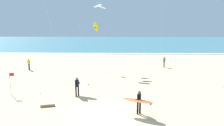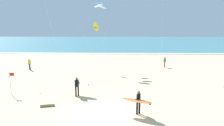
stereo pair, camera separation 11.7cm
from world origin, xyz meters
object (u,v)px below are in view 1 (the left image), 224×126
(bystander_green_top, at_px, (164,62))
(kite_delta_golden_near, at_px, (96,27))
(kite_arc_cobalt_far, at_px, (100,6))
(lifeguard_flag, at_px, (11,81))
(driftwood_log, at_px, (48,106))
(surfer_lead, at_px, (138,101))
(surfer_trailing, at_px, (78,84))
(bystander_yellow_top, at_px, (29,64))

(bystander_green_top, bearing_deg, kite_delta_golden_near, -170.90)
(kite_arc_cobalt_far, distance_m, lifeguard_flag, 14.81)
(kite_arc_cobalt_far, relative_size, driftwood_log, 8.60)
(surfer_lead, distance_m, lifeguard_flag, 11.36)
(surfer_trailing, xyz_separation_m, bystander_yellow_top, (-8.69, 9.58, -0.24))
(driftwood_log, bearing_deg, kite_arc_cobalt_far, 76.86)
(lifeguard_flag, bearing_deg, surfer_lead, -18.50)
(kite_delta_golden_near, xyz_separation_m, bystander_green_top, (9.79, 1.57, -5.08))
(surfer_lead, height_order, bystander_green_top, surfer_lead)
(bystander_yellow_top, distance_m, lifeguard_flag, 10.03)
(surfer_trailing, xyz_separation_m, kite_delta_golden_near, (0.64, 10.06, 4.84))
(bystander_green_top, relative_size, bystander_yellow_top, 1.00)
(surfer_trailing, xyz_separation_m, driftwood_log, (-1.89, -2.45, -0.95))
(surfer_lead, xyz_separation_m, bystander_yellow_top, (-13.53, 13.24, -0.23))
(surfer_trailing, height_order, lifeguard_flag, lifeguard_flag)
(surfer_lead, relative_size, kite_delta_golden_near, 0.33)
(surfer_trailing, xyz_separation_m, kite_arc_cobalt_far, (1.16, 10.62, 7.64))
(driftwood_log, bearing_deg, kite_delta_golden_near, 78.58)
(kite_delta_golden_near, distance_m, driftwood_log, 14.01)
(surfer_trailing, bearing_deg, driftwood_log, -127.66)
(surfer_trailing, xyz_separation_m, bystander_green_top, (10.43, 11.63, -0.24))
(surfer_lead, bearing_deg, bystander_green_top, 69.88)
(kite_arc_cobalt_far, relative_size, lifeguard_flag, 4.31)
(kite_delta_golden_near, height_order, kite_arc_cobalt_far, kite_arc_cobalt_far)
(kite_delta_golden_near, xyz_separation_m, bystander_yellow_top, (-9.33, -0.48, -5.08))
(surfer_trailing, bearing_deg, kite_delta_golden_near, 86.37)
(surfer_trailing, height_order, driftwood_log, surfer_trailing)
(lifeguard_flag, bearing_deg, kite_arc_cobalt_far, 56.39)
(surfer_trailing, relative_size, driftwood_log, 2.21)
(bystander_yellow_top, height_order, lifeguard_flag, lifeguard_flag)
(kite_arc_cobalt_far, relative_size, bystander_yellow_top, 5.70)
(kite_delta_golden_near, xyz_separation_m, lifeguard_flag, (-6.57, -10.11, -4.62))
(surfer_lead, relative_size, bystander_green_top, 1.38)
(bystander_yellow_top, bearing_deg, driftwood_log, -60.51)
(kite_delta_golden_near, bearing_deg, surfer_trailing, -93.63)
(kite_arc_cobalt_far, distance_m, bystander_yellow_top, 12.66)
(kite_arc_cobalt_far, bearing_deg, bystander_yellow_top, -173.97)
(bystander_yellow_top, xyz_separation_m, driftwood_log, (6.80, -12.03, -0.72))
(kite_delta_golden_near, relative_size, bystander_green_top, 4.13)
(kite_delta_golden_near, relative_size, lifeguard_flag, 3.12)
(surfer_trailing, relative_size, kite_arc_cobalt_far, 0.26)
(surfer_lead, bearing_deg, driftwood_log, 169.82)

